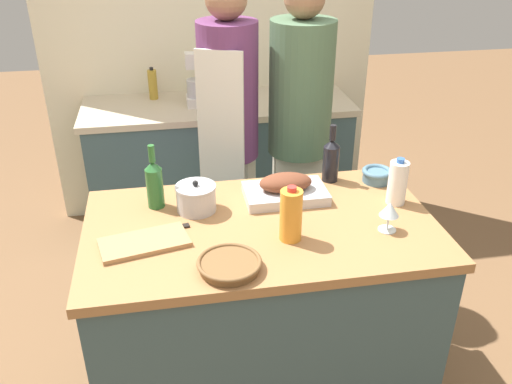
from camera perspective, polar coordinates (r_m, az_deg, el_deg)
The scene contains 19 objects.
kitchen_island at distance 2.43m, azimuth 0.51°, elevation -12.61°, with size 1.40×0.80×0.92m.
back_counter at distance 3.70m, azimuth -3.81°, elevation 2.67°, with size 1.73×0.60×0.91m.
back_wall at distance 3.77m, azimuth -4.87°, elevation 16.28°, with size 2.23×0.10×2.55m.
roasting_pan at distance 2.32m, azimuth 3.11°, elevation 0.29°, with size 0.35×0.22×0.12m.
wicker_basket at distance 1.89m, azimuth -2.82°, elevation -7.62°, with size 0.23×0.23×0.04m.
cutting_board at distance 2.07m, azimuth -11.69°, elevation -5.22°, with size 0.35×0.23×0.02m.
stock_pot at distance 2.24m, azimuth -6.32°, elevation -0.62°, with size 0.17×0.17×0.14m.
mixing_bowl at distance 2.53m, azimuth 12.60°, elevation 1.79°, with size 0.14×0.14×0.06m.
juice_jug at distance 2.02m, azimuth 3.70°, elevation -2.43°, with size 0.08×0.08×0.22m.
milk_jug at distance 2.34m, azimuth 14.67°, elevation 0.97°, with size 0.08×0.08×0.21m.
wine_bottle_green at distance 2.27m, azimuth -10.64°, elevation 0.95°, with size 0.07×0.07×0.28m.
wine_bottle_dark at distance 2.47m, azimuth 7.90°, elevation 3.46°, with size 0.07×0.07×0.27m.
wine_glass_left at distance 2.13m, azimuth 13.88°, elevation -1.90°, with size 0.08×0.08×0.12m.
knife_chef at distance 2.14m, azimuth -10.36°, elevation -4.03°, with size 0.28×0.07×0.01m.
stand_mixer at distance 3.46m, azimuth -5.87°, elevation 11.27°, with size 0.18×0.14×0.33m.
condiment_bottle_tall at distance 3.64m, azimuth -10.82°, elevation 11.07°, with size 0.06×0.06×0.21m.
condiment_bottle_short at distance 3.78m, azimuth 6.05°, elevation 11.86°, with size 0.07×0.07×0.19m.
person_cook_aproned at distance 2.88m, azimuth -2.85°, elevation 6.47°, with size 0.32×0.34×1.75m.
person_cook_guest at distance 2.95m, azimuth 4.59°, elevation 6.72°, with size 0.34×0.34×1.74m.
Camera 1 is at (-0.34, -1.81, 2.05)m, focal length 38.00 mm.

